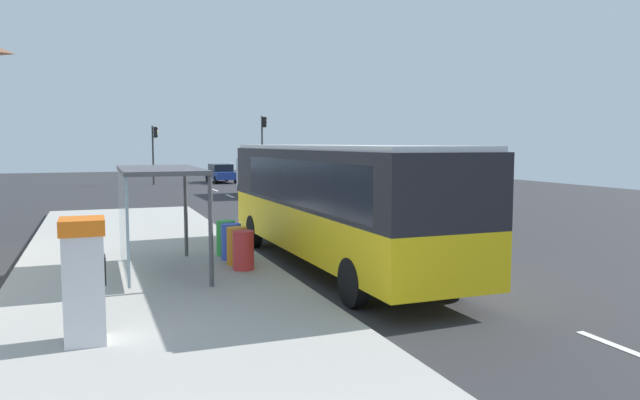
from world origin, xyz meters
name	(u,v)px	position (x,y,z in m)	size (l,w,h in m)	color
ground_plane	(270,214)	(0.00, 14.00, -0.02)	(56.00, 92.00, 0.04)	#2D2D30
sidewalk_platform	(149,275)	(-6.40, 2.00, 0.09)	(6.20, 30.00, 0.18)	#ADAAA3
lane_stripe_seg_0	(632,352)	(0.25, -6.00, 0.01)	(0.16, 2.20, 0.01)	silver
lane_stripe_seg_1	(455,283)	(0.25, -1.00, 0.01)	(0.16, 2.20, 0.01)	silver
lane_stripe_seg_2	(365,249)	(0.25, 4.00, 0.01)	(0.16, 2.20, 0.01)	silver
lane_stripe_seg_3	(311,228)	(0.25, 9.00, 0.01)	(0.16, 2.20, 0.01)	silver
lane_stripe_seg_4	(275,214)	(0.25, 14.00, 0.01)	(0.16, 2.20, 0.01)	silver
lane_stripe_seg_5	(249,204)	(0.25, 19.00, 0.01)	(0.16, 2.20, 0.01)	silver
lane_stripe_seg_6	(230,196)	(0.25, 24.00, 0.01)	(0.16, 2.20, 0.01)	silver
lane_stripe_seg_7	(215,190)	(0.25, 29.00, 0.01)	(0.16, 2.20, 0.01)	silver
bus	(334,198)	(-1.71, 1.68, 1.84)	(2.66, 11.04, 3.21)	yellow
white_van	(262,174)	(2.20, 23.62, 1.34)	(2.10, 5.24, 2.30)	white
sedan_near	(221,173)	(2.30, 37.12, 0.79)	(2.01, 4.48, 1.52)	navy
ticket_machine	(84,279)	(-7.75, -3.06, 1.17)	(0.66, 0.76, 1.94)	silver
recycling_bin_red	(243,250)	(-4.20, 1.43, 0.66)	(0.52, 0.52, 0.95)	red
recycling_bin_orange	(237,246)	(-4.20, 2.13, 0.66)	(0.52, 0.52, 0.95)	orange
recycling_bin_blue	(231,242)	(-4.20, 2.83, 0.66)	(0.52, 0.52, 0.95)	blue
recycling_bin_green	(226,238)	(-4.20, 3.53, 0.66)	(0.52, 0.52, 0.95)	green
traffic_light_near_side	(263,139)	(5.49, 35.53, 3.60)	(0.49, 0.28, 5.46)	#2D2D2D
traffic_light_far_side	(154,145)	(-3.10, 36.33, 3.08)	(0.49, 0.28, 4.60)	#2D2D2D
bus_shelter	(146,193)	(-6.41, 1.84, 2.10)	(1.80, 4.00, 2.50)	#4C4C51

